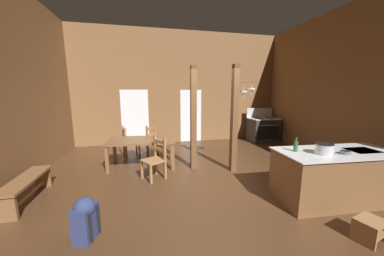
% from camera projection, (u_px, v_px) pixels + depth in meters
% --- Properties ---
extents(ground_plane, '(8.63, 8.86, 0.10)m').
position_uv_depth(ground_plane, '(213.00, 187.00, 4.31)').
color(ground_plane, '#4C301C').
extents(wall_back, '(8.63, 0.14, 4.24)m').
position_uv_depth(wall_back, '(181.00, 88.00, 7.88)').
color(wall_back, brown).
rests_on(wall_back, ground_plane).
extents(wall_right, '(0.14, 8.86, 4.24)m').
position_uv_depth(wall_right, '(375.00, 85.00, 4.79)').
color(wall_right, brown).
rests_on(wall_right, ground_plane).
extents(glazed_door_back_left, '(1.00, 0.01, 2.05)m').
position_uv_depth(glazed_door_back_left, '(135.00, 117.00, 7.62)').
color(glazed_door_back_left, white).
rests_on(glazed_door_back_left, ground_plane).
extents(glazed_panel_back_right, '(0.84, 0.01, 2.05)m').
position_uv_depth(glazed_panel_back_right, '(191.00, 116.00, 8.08)').
color(glazed_panel_back_right, white).
rests_on(glazed_panel_back_right, ground_plane).
extents(kitchen_island, '(2.22, 1.10, 0.92)m').
position_uv_depth(kitchen_island, '(336.00, 176.00, 3.67)').
color(kitchen_island, brown).
rests_on(kitchen_island, ground_plane).
extents(stove_range, '(1.14, 0.82, 1.32)m').
position_uv_depth(stove_range, '(263.00, 129.00, 8.19)').
color(stove_range, '#323232').
rests_on(stove_range, ground_plane).
extents(support_post_with_pot_rack, '(0.62, 0.20, 2.59)m').
position_uv_depth(support_post_with_pot_rack, '(235.00, 116.00, 4.90)').
color(support_post_with_pot_rack, brown).
rests_on(support_post_with_pot_rack, ground_plane).
extents(support_post_center, '(0.14, 0.14, 2.59)m').
position_uv_depth(support_post_center, '(193.00, 119.00, 5.08)').
color(support_post_center, brown).
rests_on(support_post_center, ground_plane).
extents(step_stool, '(0.42, 0.36, 0.30)m').
position_uv_depth(step_stool, '(370.00, 228.00, 2.67)').
color(step_stool, '#9E7044').
rests_on(step_stool, ground_plane).
extents(dining_table, '(1.76, 1.03, 0.74)m').
position_uv_depth(dining_table, '(142.00, 143.00, 5.31)').
color(dining_table, brown).
rests_on(dining_table, ground_plane).
extents(ladderback_chair_near_window, '(0.62, 0.62, 0.95)m').
position_uv_depth(ladderback_chair_near_window, '(155.00, 141.00, 6.30)').
color(ladderback_chair_near_window, '#9E7044').
rests_on(ladderback_chair_near_window, ground_plane).
extents(ladderback_chair_by_post, '(0.60, 0.60, 0.95)m').
position_uv_depth(ladderback_chair_by_post, '(155.00, 159.00, 4.60)').
color(ladderback_chair_by_post, '#9E7044').
rests_on(ladderback_chair_by_post, ground_plane).
extents(ladderback_chair_at_table_end, '(0.54, 0.54, 0.95)m').
position_uv_depth(ladderback_chair_at_table_end, '(129.00, 143.00, 6.11)').
color(ladderback_chair_at_table_end, '#9E7044').
rests_on(ladderback_chair_at_table_end, ground_plane).
extents(bench_along_left_wall, '(0.39, 1.34, 0.44)m').
position_uv_depth(bench_along_left_wall, '(26.00, 186.00, 3.62)').
color(bench_along_left_wall, brown).
rests_on(bench_along_left_wall, ground_plane).
extents(backpack, '(0.36, 0.37, 0.60)m').
position_uv_depth(backpack, '(85.00, 217.00, 2.68)').
color(backpack, navy).
rests_on(backpack, ground_plane).
extents(stockpot_on_counter, '(0.35, 0.28, 0.19)m').
position_uv_depth(stockpot_on_counter, '(324.00, 149.00, 3.39)').
color(stockpot_on_counter, silver).
rests_on(stockpot_on_counter, kitchen_island).
extents(mixing_bowl_on_counter, '(0.17, 0.17, 0.06)m').
position_uv_depth(mixing_bowl_on_counter, '(345.00, 152.00, 3.41)').
color(mixing_bowl_on_counter, slate).
rests_on(mixing_bowl_on_counter, kitchen_island).
extents(bottle_tall_on_counter, '(0.07, 0.07, 0.25)m').
position_uv_depth(bottle_tall_on_counter, '(296.00, 146.00, 3.56)').
color(bottle_tall_on_counter, '#2D5638').
rests_on(bottle_tall_on_counter, kitchen_island).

